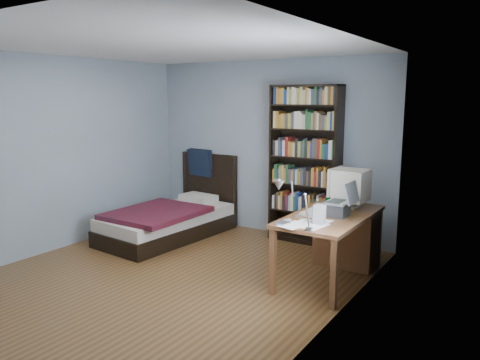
{
  "coord_description": "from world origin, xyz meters",
  "views": [
    {
      "loc": [
        3.34,
        -3.79,
        1.98
      ],
      "look_at": [
        0.3,
        0.91,
        0.98
      ],
      "focal_mm": 35.0,
      "sensor_mm": 36.0,
      "label": 1
    }
  ],
  "objects_px": {
    "keyboard": "(316,211)",
    "speaker": "(319,215)",
    "laptop": "(340,206)",
    "bed": "(171,218)",
    "desk_lamp": "(284,190)",
    "crt_monitor": "(349,186)",
    "desk": "(343,234)",
    "bookshelf": "(305,165)",
    "soda_can": "(328,202)"
  },
  "relations": [
    {
      "from": "desk",
      "to": "keyboard",
      "type": "xyz_separation_m",
      "value": [
        -0.17,
        -0.42,
        0.33
      ]
    },
    {
      "from": "bookshelf",
      "to": "keyboard",
      "type": "bearing_deg",
      "value": -59.26
    },
    {
      "from": "bookshelf",
      "to": "bed",
      "type": "xyz_separation_m",
      "value": [
        -1.71,
        -0.8,
        -0.82
      ]
    },
    {
      "from": "keyboard",
      "to": "speaker",
      "type": "distance_m",
      "value": 0.47
    },
    {
      "from": "crt_monitor",
      "to": "speaker",
      "type": "height_order",
      "value": "crt_monitor"
    },
    {
      "from": "keyboard",
      "to": "bed",
      "type": "relative_size",
      "value": 0.21
    },
    {
      "from": "laptop",
      "to": "bed",
      "type": "xyz_separation_m",
      "value": [
        -2.64,
        0.32,
        -0.58
      ]
    },
    {
      "from": "desk_lamp",
      "to": "bed",
      "type": "distance_m",
      "value": 2.98
    },
    {
      "from": "desk",
      "to": "bed",
      "type": "relative_size",
      "value": 0.71
    },
    {
      "from": "desk_lamp",
      "to": "bookshelf",
      "type": "distance_m",
      "value": 2.28
    },
    {
      "from": "laptop",
      "to": "desk_lamp",
      "type": "relative_size",
      "value": 0.7
    },
    {
      "from": "desk",
      "to": "crt_monitor",
      "type": "height_order",
      "value": "crt_monitor"
    },
    {
      "from": "crt_monitor",
      "to": "keyboard",
      "type": "bearing_deg",
      "value": -114.66
    },
    {
      "from": "desk",
      "to": "laptop",
      "type": "distance_m",
      "value": 0.61
    },
    {
      "from": "speaker",
      "to": "bed",
      "type": "distance_m",
      "value": 2.75
    },
    {
      "from": "speaker",
      "to": "desk",
      "type": "bearing_deg",
      "value": 96.33
    },
    {
      "from": "desk",
      "to": "keyboard",
      "type": "height_order",
      "value": "keyboard"
    },
    {
      "from": "keyboard",
      "to": "speaker",
      "type": "height_order",
      "value": "speaker"
    },
    {
      "from": "crt_monitor",
      "to": "bed",
      "type": "height_order",
      "value": "crt_monitor"
    },
    {
      "from": "soda_can",
      "to": "bookshelf",
      "type": "xyz_separation_m",
      "value": [
        -0.69,
        0.84,
        0.28
      ]
    },
    {
      "from": "speaker",
      "to": "bed",
      "type": "xyz_separation_m",
      "value": [
        -2.59,
        0.73,
        -0.57
      ]
    },
    {
      "from": "desk",
      "to": "bookshelf",
      "type": "bearing_deg",
      "value": 140.07
    },
    {
      "from": "speaker",
      "to": "bed",
      "type": "height_order",
      "value": "bed"
    },
    {
      "from": "desk_lamp",
      "to": "crt_monitor",
      "type": "bearing_deg",
      "value": 87.15
    },
    {
      "from": "desk_lamp",
      "to": "desk",
      "type": "bearing_deg",
      "value": 88.66
    },
    {
      "from": "keyboard",
      "to": "speaker",
      "type": "relative_size",
      "value": 2.21
    },
    {
      "from": "bed",
      "to": "soda_can",
      "type": "bearing_deg",
      "value": -0.84
    },
    {
      "from": "laptop",
      "to": "speaker",
      "type": "distance_m",
      "value": 0.41
    },
    {
      "from": "speaker",
      "to": "laptop",
      "type": "bearing_deg",
      "value": 85.43
    },
    {
      "from": "laptop",
      "to": "bookshelf",
      "type": "bearing_deg",
      "value": 129.8
    },
    {
      "from": "desk",
      "to": "desk_lamp",
      "type": "bearing_deg",
      "value": -91.34
    },
    {
      "from": "bookshelf",
      "to": "soda_can",
      "type": "bearing_deg",
      "value": -50.45
    },
    {
      "from": "desk",
      "to": "speaker",
      "type": "bearing_deg",
      "value": -86.37
    },
    {
      "from": "crt_monitor",
      "to": "desk_lamp",
      "type": "height_order",
      "value": "desk_lamp"
    },
    {
      "from": "desk",
      "to": "bookshelf",
      "type": "relative_size",
      "value": 0.69
    },
    {
      "from": "keyboard",
      "to": "bed",
      "type": "xyz_separation_m",
      "value": [
        -2.37,
        0.32,
        -0.49
      ]
    },
    {
      "from": "desk_lamp",
      "to": "speaker",
      "type": "relative_size",
      "value": 2.73
    },
    {
      "from": "laptop",
      "to": "desk_lamp",
      "type": "xyz_separation_m",
      "value": [
        -0.14,
        -1.01,
        0.33
      ]
    },
    {
      "from": "laptop",
      "to": "bed",
      "type": "relative_size",
      "value": 0.18
    },
    {
      "from": "desk_lamp",
      "to": "keyboard",
      "type": "height_order",
      "value": "desk_lamp"
    },
    {
      "from": "bookshelf",
      "to": "bed",
      "type": "distance_m",
      "value": 2.05
    },
    {
      "from": "laptop",
      "to": "desk",
      "type": "bearing_deg",
      "value": 103.81
    },
    {
      "from": "desk",
      "to": "desk_lamp",
      "type": "xyz_separation_m",
      "value": [
        -0.03,
        -1.44,
        0.75
      ]
    },
    {
      "from": "laptop",
      "to": "bed",
      "type": "height_order",
      "value": "bed"
    },
    {
      "from": "crt_monitor",
      "to": "desk_lamp",
      "type": "xyz_separation_m",
      "value": [
        -0.07,
        -1.46,
        0.18
      ]
    },
    {
      "from": "laptop",
      "to": "bed",
      "type": "distance_m",
      "value": 2.72
    },
    {
      "from": "speaker",
      "to": "soda_can",
      "type": "xyz_separation_m",
      "value": [
        -0.19,
        0.7,
        -0.03
      ]
    },
    {
      "from": "speaker",
      "to": "desk_lamp",
      "type": "bearing_deg",
      "value": -95.49
    },
    {
      "from": "desk",
      "to": "laptop",
      "type": "bearing_deg",
      "value": -76.19
    },
    {
      "from": "speaker",
      "to": "bookshelf",
      "type": "height_order",
      "value": "bookshelf"
    }
  ]
}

